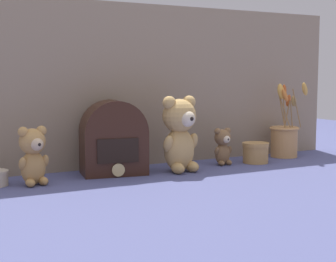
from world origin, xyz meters
TOP-DOWN VIEW (x-y plane):
  - ground_plane at (0.00, 0.00)m, footprint 4.00×4.00m
  - backdrop_wall at (0.00, 0.17)m, footprint 1.62×0.02m
  - teddy_bear_large at (0.03, -0.02)m, footprint 0.14×0.13m
  - teddy_bear_medium at (-0.47, -0.01)m, footprint 0.10×0.09m
  - teddy_bear_small at (0.23, 0.03)m, footprint 0.07×0.07m
  - flower_vase at (0.55, 0.07)m, footprint 0.12×0.16m
  - vintage_radio at (-0.19, 0.05)m, footprint 0.23×0.16m
  - decorative_tin_tall at (0.36, 0.01)m, footprint 0.10×0.10m

SIDE VIEW (x-z plane):
  - ground_plane at x=0.00m, z-range 0.00..0.00m
  - decorative_tin_tall at x=0.36m, z-range 0.00..0.08m
  - teddy_bear_small at x=0.23m, z-range 0.00..0.14m
  - flower_vase at x=0.55m, z-range -0.07..0.23m
  - teddy_bear_medium at x=-0.47m, z-range 0.00..0.18m
  - vintage_radio at x=-0.19m, z-range -0.01..0.24m
  - teddy_bear_large at x=0.03m, z-range 0.01..0.26m
  - backdrop_wall at x=0.00m, z-range 0.00..0.58m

